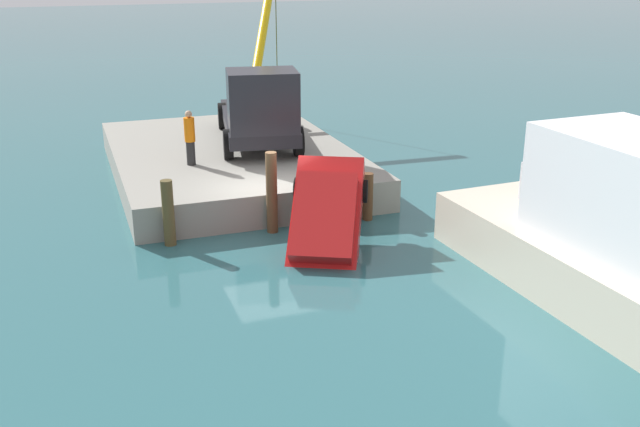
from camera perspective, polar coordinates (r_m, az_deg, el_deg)
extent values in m
plane|color=#2D6066|center=(21.47, -3.93, -0.65)|extent=(200.00, 200.00, 0.00)
cube|color=gray|center=(25.98, -7.04, 4.06)|extent=(11.18, 7.93, 1.02)
cube|color=black|center=(26.49, -4.95, 7.21)|extent=(6.82, 3.43, 0.45)
cube|color=#26262C|center=(23.96, -4.53, 8.82)|extent=(2.19, 2.53, 1.96)
cylinder|color=black|center=(24.46, -1.71, 5.68)|extent=(1.04, 0.47, 1.00)
cylinder|color=black|center=(24.25, -7.22, 5.41)|extent=(1.04, 0.47, 1.00)
cylinder|color=black|center=(28.87, -3.00, 7.84)|extent=(1.04, 0.47, 1.00)
cylinder|color=black|center=(28.69, -7.69, 7.62)|extent=(1.04, 0.47, 1.00)
cylinder|color=#E5B20C|center=(30.94, -4.39, 14.78)|extent=(5.90, 3.06, 5.17)
cube|color=#E5B20C|center=(28.30, -5.33, 8.99)|extent=(1.00, 1.00, 0.50)
cylinder|color=#4C4C19|center=(34.02, -3.45, 14.18)|extent=(0.04, 0.04, 6.15)
cylinder|color=#272727|center=(23.80, -10.10, 4.69)|extent=(0.28, 0.28, 0.77)
cylinder|color=orange|center=(23.61, -10.21, 6.50)|extent=(0.34, 0.34, 0.77)
sphere|color=tan|center=(23.51, -10.29, 7.68)|extent=(0.22, 0.22, 0.22)
cube|color=red|center=(19.11, 0.40, -1.64)|extent=(4.24, 3.34, 3.45)
cube|color=red|center=(18.73, 0.33, -0.25)|extent=(2.66, 2.40, 1.96)
cylinder|color=black|center=(18.67, 2.83, -6.51)|extent=(0.91, 0.60, 0.90)
cylinder|color=black|center=(18.86, -2.70, -6.22)|extent=(0.91, 0.60, 0.90)
cylinder|color=black|center=(20.10, 3.43, 1.75)|extent=(0.91, 0.60, 0.90)
cylinder|color=black|center=(20.28, -1.69, 1.94)|extent=(0.91, 0.60, 0.90)
cylinder|color=silver|center=(19.88, 15.48, 2.52)|extent=(0.06, 0.06, 1.00)
cylinder|color=brown|center=(19.85, -11.81, 0.04)|extent=(0.32, 0.32, 1.83)
cylinder|color=brown|center=(20.32, -3.81, 1.64)|extent=(0.32, 0.32, 2.33)
cylinder|color=brown|center=(21.42, 3.78, 1.32)|extent=(0.30, 0.30, 1.43)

